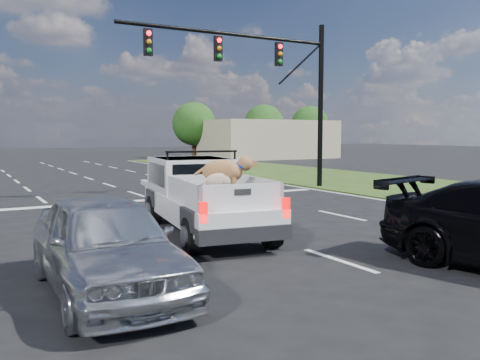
{
  "coord_description": "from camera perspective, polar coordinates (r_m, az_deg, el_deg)",
  "views": [
    {
      "loc": [
        -4.42,
        -7.16,
        2.36
      ],
      "look_at": [
        0.76,
        2.0,
        1.39
      ],
      "focal_mm": 38.0,
      "sensor_mm": 36.0,
      "label": 1
    }
  ],
  "objects": [
    {
      "name": "grass_shoulder_right",
      "position": [
        21.96,
        23.3,
        -1.28
      ],
      "size": [
        8.0,
        60.0,
        0.06
      ],
      "primitive_type": "cube",
      "color": "#1E3F13",
      "rests_on": "ground"
    },
    {
      "name": "silver_sedan",
      "position": [
        7.83,
        -14.84,
        -6.92
      ],
      "size": [
        1.8,
        4.34,
        1.47
      ],
      "primitive_type": "imported",
      "rotation": [
        0.0,
        0.0,
        -0.01
      ],
      "color": "silver",
      "rests_on": "ground"
    },
    {
      "name": "road_markings",
      "position": [
        14.61,
        -11.51,
        -4.14
      ],
      "size": [
        17.75,
        60.0,
        0.01
      ],
      "color": "silver",
      "rests_on": "ground"
    },
    {
      "name": "ground",
      "position": [
        8.74,
        2.15,
        -10.43
      ],
      "size": [
        160.0,
        160.0,
        0.0
      ],
      "primitive_type": "plane",
      "color": "black",
      "rests_on": "ground"
    },
    {
      "name": "tree_far_d",
      "position": [
        49.57,
        -5.19,
        6.29
      ],
      "size": [
        4.2,
        4.2,
        5.4
      ],
      "color": "#332114",
      "rests_on": "ground"
    },
    {
      "name": "pickup_truck",
      "position": [
        12.12,
        -4.23,
        -1.62
      ],
      "size": [
        2.61,
        5.45,
        1.96
      ],
      "rotation": [
        0.0,
        0.0,
        -0.15
      ],
      "color": "black",
      "rests_on": "ground"
    },
    {
      "name": "tree_far_e",
      "position": [
        53.37,
        2.71,
        6.23
      ],
      "size": [
        4.2,
        4.2,
        5.4
      ],
      "color": "#332114",
      "rests_on": "ground"
    },
    {
      "name": "building_right",
      "position": [
        48.92,
        3.22,
        4.58
      ],
      "size": [
        12.0,
        7.0,
        3.6
      ],
      "primitive_type": "cube",
      "color": "tan",
      "rests_on": "ground"
    },
    {
      "name": "tree_far_f",
      "position": [
        56.79,
        7.87,
        6.13
      ],
      "size": [
        4.2,
        4.2,
        5.4
      ],
      "color": "#332114",
      "rests_on": "ground"
    },
    {
      "name": "traffic_signal",
      "position": [
        21.27,
        3.9,
        11.61
      ],
      "size": [
        9.11,
        0.31,
        7.0
      ],
      "color": "black",
      "rests_on": "ground"
    }
  ]
}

